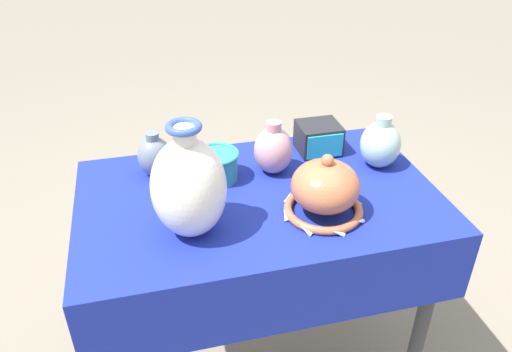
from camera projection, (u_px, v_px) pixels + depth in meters
display_table at (260, 223)px, 1.43m from camera, size 1.00×0.62×0.74m
vase_tall_bulbous at (189, 187)px, 1.18m from camera, size 0.18×0.18×0.30m
vase_dome_bell at (325, 190)px, 1.28m from camera, size 0.22×0.22×0.18m
mosaic_tile_box at (319, 138)px, 1.58m from camera, size 0.13×0.12×0.09m
cup_wide_teal at (217, 165)px, 1.44m from camera, size 0.13×0.13×0.09m
jar_round_slate at (155, 156)px, 1.45m from camera, size 0.10×0.10×0.14m
jar_round_rose at (273, 150)px, 1.46m from camera, size 0.11×0.11×0.16m
jar_round_celadon at (380, 144)px, 1.49m from camera, size 0.12×0.12×0.16m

